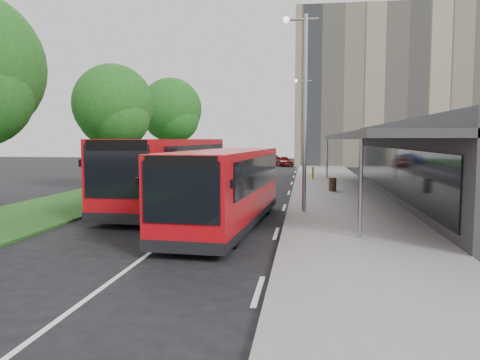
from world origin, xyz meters
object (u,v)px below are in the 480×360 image
object	(u,v)px
bus_main	(226,188)
car_far	(267,158)
bus_second	(169,173)
tree_mid	(113,110)
bollard	(313,173)
lamp_post_near	(303,101)
car_near	(283,161)
tree_far	(171,113)
lamp_post_far	(304,120)
litter_bin	(333,184)

from	to	relation	value
bus_main	car_far	bearing A→B (deg)	96.91
bus_second	tree_mid	bearing A→B (deg)	133.32
bollard	lamp_post_near	bearing A→B (deg)	-92.50
car_near	lamp_post_near	bearing A→B (deg)	-108.02
tree_mid	tree_far	world-z (taller)	tree_far
bus_main	bollard	xyz separation A→B (m)	(3.36, 18.97, -0.81)
tree_mid	bus_main	xyz separation A→B (m)	(8.46, -10.18, -3.46)
tree_mid	car_near	size ratio (longest dim) A/B	2.12
tree_mid	bollard	bearing A→B (deg)	36.65
lamp_post_near	lamp_post_far	distance (m)	20.00
litter_bin	car_near	size ratio (longest dim) A/B	0.22
car_far	lamp_post_far	bearing A→B (deg)	-53.90
tree_mid	tree_far	bearing A→B (deg)	90.00
bus_second	car_far	xyz separation A→B (m)	(1.04, 42.05, -0.97)
tree_mid	bollard	world-z (taller)	tree_mid
lamp_post_near	bus_second	xyz separation A→B (m)	(-6.04, 1.23, -3.10)
tree_far	litter_bin	world-z (taller)	tree_far
bus_second	bollard	bearing A→B (deg)	67.43
bollard	litter_bin	bearing A→B (deg)	-82.73
tree_mid	car_far	xyz separation A→B (m)	(6.13, 36.23, -4.22)
litter_bin	car_near	xyz separation A→B (m)	(-4.13, 27.23, 0.07)
lamp_post_near	bus_main	world-z (taller)	lamp_post_near
lamp_post_far	car_far	world-z (taller)	lamp_post_far
tree_mid	car_far	world-z (taller)	tree_mid
bus_second	car_far	bearing A→B (deg)	90.73
lamp_post_far	litter_bin	world-z (taller)	lamp_post_far
car_far	bus_main	bearing A→B (deg)	-63.14
lamp_post_far	bus_second	world-z (taller)	lamp_post_far
bollard	car_far	world-z (taller)	car_far
lamp_post_far	car_near	bearing A→B (deg)	99.09
tree_far	lamp_post_far	distance (m)	11.19
bollard	car_near	world-z (taller)	car_near
car_near	car_far	bearing A→B (deg)	85.59
bollard	car_far	bearing A→B (deg)	101.71
lamp_post_far	tree_far	bearing A→B (deg)	-175.13
tree_mid	bollard	distance (m)	15.34
tree_far	bollard	distance (m)	13.13
bus_main	bollard	distance (m)	19.28
tree_mid	litter_bin	xyz separation A→B (m)	(12.83, 0.87, -4.33)
car_far	bus_second	bearing A→B (deg)	-67.42
tree_far	litter_bin	size ratio (longest dim) A/B	10.68
lamp_post_near	litter_bin	xyz separation A→B (m)	(1.70, 7.92, -4.18)
lamp_post_far	bollard	bearing A→B (deg)	-80.54
litter_bin	lamp_post_far	bearing A→B (deg)	98.03
tree_far	bus_main	size ratio (longest dim) A/B	0.84
tree_far	car_far	distance (m)	25.43
bus_second	car_near	size ratio (longest dim) A/B	3.15
litter_bin	tree_far	bearing A→B (deg)	139.06
tree_far	bus_main	distance (m)	24.06
bus_main	car_near	size ratio (longest dim) A/B	2.77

